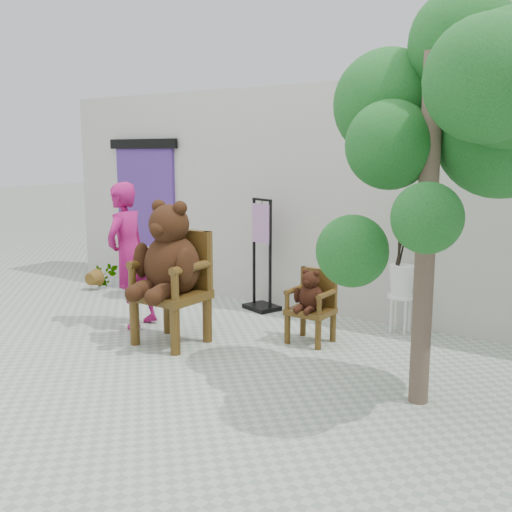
# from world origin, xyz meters

# --- Properties ---
(ground_plane) EXTENTS (60.00, 60.00, 0.00)m
(ground_plane) POSITION_xyz_m (0.00, 0.00, 0.00)
(ground_plane) COLOR #9FA896
(ground_plane) RESTS_ON ground
(back_wall) EXTENTS (9.00, 1.00, 3.00)m
(back_wall) POSITION_xyz_m (0.00, 3.10, 1.50)
(back_wall) COLOR beige
(back_wall) RESTS_ON ground
(doorway) EXTENTS (1.40, 0.11, 2.33)m
(doorway) POSITION_xyz_m (-3.00, 2.58, 1.16)
(doorway) COLOR #4B2B81
(doorway) RESTS_ON ground
(chair_big) EXTENTS (0.79, 0.84, 1.61)m
(chair_big) POSITION_xyz_m (-0.62, 0.53, 0.90)
(chair_big) COLOR #402A0D
(chair_big) RESTS_ON ground
(chair_small) EXTENTS (0.47, 0.45, 0.84)m
(chair_small) POSITION_xyz_m (0.66, 1.44, 0.50)
(chair_small) COLOR #402A0D
(chair_small) RESTS_ON ground
(person) EXTENTS (0.53, 0.71, 1.76)m
(person) POSITION_xyz_m (-1.51, 0.77, 0.88)
(person) COLOR #951259
(person) RESTS_ON ground
(cafe_table) EXTENTS (0.60, 0.60, 0.70)m
(cafe_table) POSITION_xyz_m (-2.44, 1.97, 0.44)
(cafe_table) COLOR white
(cafe_table) RESTS_ON ground
(display_stand) EXTENTS (0.54, 0.48, 1.51)m
(display_stand) POSITION_xyz_m (-0.60, 2.30, 0.58)
(display_stand) COLOR black
(display_stand) RESTS_ON ground
(stool_bucket) EXTENTS (0.32, 0.32, 1.45)m
(stool_bucket) POSITION_xyz_m (1.35, 2.35, 0.64)
(stool_bucket) COLOR white
(stool_bucket) RESTS_ON ground
(tree) EXTENTS (2.12, 1.87, 3.45)m
(tree) POSITION_xyz_m (2.41, 0.70, 2.49)
(tree) COLOR #47352A
(tree) RESTS_ON ground
(potted_plant) EXTENTS (0.46, 0.41, 0.46)m
(potted_plant) POSITION_xyz_m (-3.40, 1.92, 0.23)
(potted_plant) COLOR #113F19
(potted_plant) RESTS_ON ground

